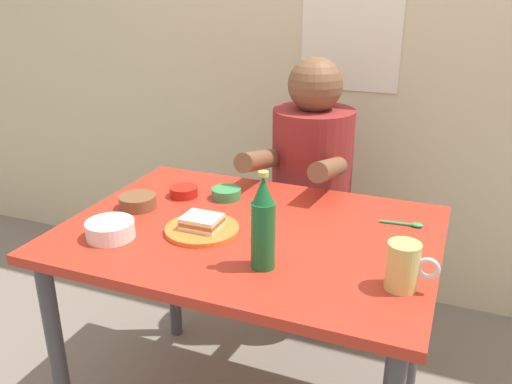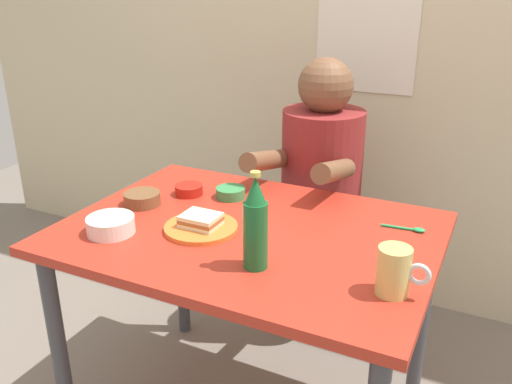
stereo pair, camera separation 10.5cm
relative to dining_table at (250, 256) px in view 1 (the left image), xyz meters
name	(u,v)px [view 1 (the left image)]	position (x,y,z in m)	size (l,w,h in m)	color
wall_back	(343,13)	(0.00, 1.05, 0.65)	(4.40, 0.09, 2.60)	beige
dining_table	(250,256)	(0.00, 0.00, 0.00)	(1.10, 0.80, 0.74)	#B72D1E
stool	(308,253)	(0.01, 0.63, -0.30)	(0.34, 0.34, 0.45)	#4C4C51
person_seated	(311,161)	(0.01, 0.62, 0.12)	(0.33, 0.56, 0.72)	maroon
plate_orange	(202,229)	(-0.12, -0.07, 0.10)	(0.22, 0.22, 0.01)	orange
sandwich	(202,222)	(-0.12, -0.07, 0.13)	(0.11, 0.09, 0.04)	beige
beer_mug	(404,266)	(0.47, -0.17, 0.15)	(0.13, 0.08, 0.12)	#D1BC66
beer_bottle	(263,225)	(0.12, -0.20, 0.21)	(0.06, 0.06, 0.26)	#19602D
condiment_bowl_brown	(138,201)	(-0.40, 0.01, 0.12)	(0.12, 0.12, 0.04)	brown
dip_bowl_green	(226,193)	(-0.17, 0.19, 0.11)	(0.10, 0.10, 0.03)	#388C4C
sambal_bowl_red	(184,191)	(-0.31, 0.15, 0.11)	(0.10, 0.10, 0.03)	#B21E14
rice_bowl_white	(110,229)	(-0.35, -0.20, 0.12)	(0.14, 0.14, 0.05)	silver
spoon	(409,224)	(0.44, 0.20, 0.10)	(0.13, 0.03, 0.01)	#26A559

